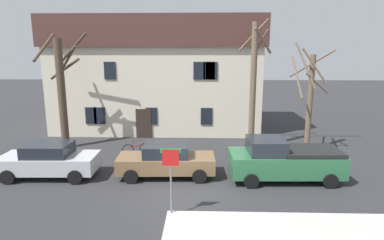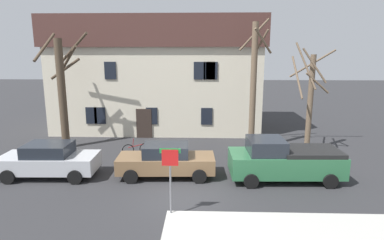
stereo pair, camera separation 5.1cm
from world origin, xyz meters
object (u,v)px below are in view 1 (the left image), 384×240
object	(u,v)px
tree_bare_near	(62,89)
building_main	(158,74)
tree_bare_far	(309,97)
bicycle_leaning	(137,149)
car_silver_sedan	(49,160)
pickup_truck_green	(284,160)
tree_bare_mid	(253,84)
car_brown_sedan	(166,160)
street_sign_pole	(171,169)

from	to	relation	value
tree_bare_near	building_main	bearing A→B (deg)	48.15
building_main	tree_bare_far	xyz separation A→B (m)	(10.02, -6.15, -0.98)
tree_bare_far	bicycle_leaning	world-z (taller)	tree_bare_far
tree_bare_far	bicycle_leaning	bearing A→B (deg)	-173.24
building_main	tree_bare_far	size ratio (longest dim) A/B	2.41
tree_bare_far	car_silver_sedan	distance (m)	15.00
car_silver_sedan	tree_bare_far	bearing A→B (deg)	18.78
pickup_truck_green	building_main	bearing A→B (deg)	124.40
building_main	tree_bare_mid	bearing A→B (deg)	-42.02
tree_bare_far	car_brown_sedan	xyz separation A→B (m)	(-8.25, -4.55, -2.58)
tree_bare_near	tree_bare_far	bearing A→B (deg)	-1.01
car_silver_sedan	building_main	bearing A→B (deg)	69.99
car_brown_sedan	pickup_truck_green	bearing A→B (deg)	-1.97
pickup_truck_green	tree_bare_mid	bearing A→B (deg)	99.45
tree_bare_near	tree_bare_mid	distance (m)	11.92
tree_bare_mid	building_main	bearing A→B (deg)	137.98
pickup_truck_green	street_sign_pole	size ratio (longest dim) A/B	2.02
tree_bare_far	bicycle_leaning	size ratio (longest dim) A/B	4.00
street_sign_pole	building_main	bearing A→B (deg)	99.26
building_main	tree_bare_near	world-z (taller)	building_main
tree_bare_near	car_brown_sedan	distance (m)	9.04
car_silver_sedan	car_brown_sedan	distance (m)	5.75
tree_bare_mid	car_brown_sedan	distance (m)	7.56
tree_bare_far	street_sign_pole	distance (m)	11.52
tree_bare_far	pickup_truck_green	world-z (taller)	tree_bare_far
bicycle_leaning	car_brown_sedan	bearing A→B (deg)	-57.03
bicycle_leaning	street_sign_pole	bearing A→B (deg)	-69.10
tree_bare_near	pickup_truck_green	xyz separation A→B (m)	(12.73, -5.02, -2.82)
tree_bare_mid	pickup_truck_green	distance (m)	5.90
car_silver_sedan	bicycle_leaning	world-z (taller)	car_silver_sedan
tree_bare_far	pickup_truck_green	bearing A→B (deg)	-118.37
tree_bare_mid	pickup_truck_green	world-z (taller)	tree_bare_mid
tree_bare_far	car_silver_sedan	xyz separation A→B (m)	(-14.00, -4.76, -2.56)
pickup_truck_green	bicycle_leaning	world-z (taller)	pickup_truck_green
building_main	pickup_truck_green	xyz separation A→B (m)	(7.46, -10.89, -3.40)
tree_bare_mid	street_sign_pole	xyz separation A→B (m)	(-4.26, -8.64, -2.31)
car_brown_sedan	street_sign_pole	size ratio (longest dim) A/B	1.82
building_main	car_brown_sedan	bearing A→B (deg)	-80.60
building_main	tree_bare_near	distance (m)	7.91
car_brown_sedan	street_sign_pole	bearing A→B (deg)	-81.13
tree_bare_far	car_brown_sedan	size ratio (longest dim) A/B	1.38
building_main	tree_bare_mid	world-z (taller)	building_main
street_sign_pole	car_brown_sedan	bearing A→B (deg)	98.87
building_main	tree_bare_mid	size ratio (longest dim) A/B	1.98
building_main	street_sign_pole	world-z (taller)	building_main
tree_bare_near	tree_bare_far	distance (m)	15.30
tree_bare_near	tree_bare_far	world-z (taller)	tree_bare_near
tree_bare_far	street_sign_pole	world-z (taller)	tree_bare_far
tree_bare_near	bicycle_leaning	xyz separation A→B (m)	(4.88, -1.50, -3.44)
tree_bare_mid	pickup_truck_green	size ratio (longest dim) A/B	1.52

